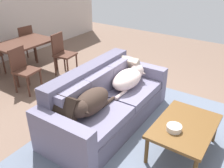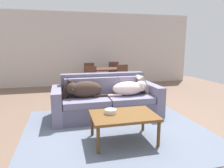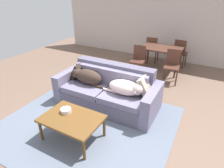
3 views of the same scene
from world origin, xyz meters
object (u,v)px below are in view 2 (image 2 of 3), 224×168
(couch, at_px, (106,100))
(dog_on_right_cushion, at_px, (130,88))
(bowl_on_coffee_table, at_px, (111,111))
(dining_chair_near_left, at_px, (92,79))
(dining_chair_near_right, at_px, (124,78))
(dog_on_left_cushion, at_px, (84,89))
(coffee_table, at_px, (124,117))
(dining_chair_far_right, at_px, (113,73))
(dining_table, at_px, (105,71))
(throw_pillow_by_right_arm, at_px, (141,84))
(throw_pillow_by_left_arm, at_px, (66,88))
(dining_chair_far_left, at_px, (89,74))

(couch, height_order, dog_on_right_cushion, couch)
(dog_on_right_cushion, relative_size, bowl_on_coffee_table, 4.59)
(dining_chair_near_left, height_order, dining_chair_near_right, dining_chair_near_right)
(dog_on_left_cushion, distance_m, dining_chair_near_right, 2.43)
(coffee_table, relative_size, dining_chair_far_right, 1.10)
(dining_table, height_order, dining_chair_far_right, dining_chair_far_right)
(dining_chair_near_left, relative_size, dining_chair_near_right, 0.95)
(throw_pillow_by_right_arm, relative_size, bowl_on_coffee_table, 2.18)
(throw_pillow_by_right_arm, height_order, bowl_on_coffee_table, throw_pillow_by_right_arm)
(throw_pillow_by_left_arm, height_order, dining_table, throw_pillow_by_left_arm)
(throw_pillow_by_left_arm, distance_m, dining_table, 2.76)
(throw_pillow_by_left_arm, xyz_separation_m, dining_chair_far_left, (0.83, 2.97, -0.12))
(dog_on_left_cushion, relative_size, bowl_on_coffee_table, 4.48)
(dining_table, bearing_deg, coffee_table, -97.01)
(dog_on_left_cushion, relative_size, dining_table, 0.71)
(throw_pillow_by_right_arm, height_order, dining_table, throw_pillow_by_right_arm)
(throw_pillow_by_right_arm, xyz_separation_m, coffee_table, (-0.82, -1.33, -0.24))
(dining_chair_near_right, bearing_deg, bowl_on_coffee_table, -118.07)
(dining_table, distance_m, dining_chair_far_left, 0.73)
(throw_pillow_by_left_arm, distance_m, throw_pillow_by_right_arm, 1.66)
(throw_pillow_by_right_arm, xyz_separation_m, dining_chair_near_right, (0.12, 1.77, -0.13))
(couch, distance_m, dining_chair_near_right, 2.08)
(bowl_on_coffee_table, distance_m, dining_table, 3.72)
(dog_on_left_cushion, distance_m, dining_chair_near_left, 2.05)
(throw_pillow_by_right_arm, height_order, dining_chair_near_right, dining_chair_near_right)
(coffee_table, bearing_deg, couch, 90.43)
(couch, xyz_separation_m, throw_pillow_by_left_arm, (-0.83, 0.04, 0.29))
(bowl_on_coffee_table, xyz_separation_m, dining_chair_near_left, (0.13, 3.07, 0.00))
(throw_pillow_by_left_arm, height_order, coffee_table, throw_pillow_by_left_arm)
(dog_on_left_cushion, distance_m, throw_pillow_by_left_arm, 0.37)
(throw_pillow_by_left_arm, bearing_deg, couch, -3.05)
(couch, relative_size, dog_on_right_cushion, 2.62)
(dog_on_left_cushion, height_order, dining_chair_near_right, dining_chair_near_right)
(throw_pillow_by_left_arm, height_order, throw_pillow_by_right_arm, throw_pillow_by_right_arm)
(dog_on_right_cushion, relative_size, dining_chair_far_left, 0.95)
(dog_on_left_cushion, xyz_separation_m, bowl_on_coffee_table, (0.31, -1.07, -0.15))
(dining_chair_near_left, bearing_deg, dining_chair_far_right, 43.88)
(dining_chair_far_right, bearing_deg, dog_on_right_cushion, 86.65)
(dining_chair_near_right, bearing_deg, dining_chair_far_right, 84.07)
(couch, bearing_deg, dining_chair_far_left, 89.16)
(couch, relative_size, bowl_on_coffee_table, 12.04)
(bowl_on_coffee_table, relative_size, dining_chair_near_left, 0.22)
(dining_table, bearing_deg, couch, -100.72)
(dog_on_right_cushion, height_order, dining_chair_near_left, dining_chair_near_left)
(dog_on_right_cushion, xyz_separation_m, throw_pillow_by_right_arm, (0.34, 0.19, 0.03))
(throw_pillow_by_left_arm, relative_size, dining_chair_far_left, 0.43)
(coffee_table, bearing_deg, dining_chair_near_right, 73.11)
(throw_pillow_by_left_arm, relative_size, coffee_table, 0.38)
(throw_pillow_by_left_arm, height_order, bowl_on_coffee_table, throw_pillow_by_left_arm)
(dog_on_right_cushion, distance_m, throw_pillow_by_left_arm, 1.34)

